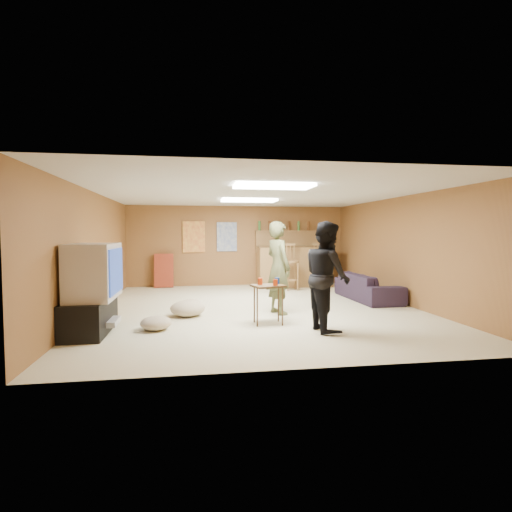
{
  "coord_description": "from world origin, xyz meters",
  "views": [
    {
      "loc": [
        -1.23,
        -7.55,
        1.45
      ],
      "look_at": [
        0.0,
        0.2,
        1.0
      ],
      "focal_mm": 28.0,
      "sensor_mm": 36.0,
      "label": 1
    }
  ],
  "objects": [
    {
      "name": "tv_body",
      "position": [
        -2.65,
        -1.5,
        0.9
      ],
      "size": [
        0.6,
        1.1,
        0.8
      ],
      "primitive_type": "cube",
      "color": "#B2B2B7",
      "rests_on": "tv_stand"
    },
    {
      "name": "tv_screen",
      "position": [
        -2.34,
        -1.5,
        0.9
      ],
      "size": [
        0.02,
        0.95,
        0.65
      ],
      "primitive_type": "cube",
      "color": "navy",
      "rests_on": "tv_body"
    },
    {
      "name": "cup_red_far",
      "position": [
        0.04,
        -1.46,
        0.68
      ],
      "size": [
        0.08,
        0.08,
        0.1
      ],
      "primitive_type": "cylinder",
      "rotation": [
        0.0,
        0.0,
        0.18
      ],
      "color": "#B2320B",
      "rests_on": "tray_table"
    },
    {
      "name": "ceiling_panel_back",
      "position": [
        0.0,
        1.2,
        2.17
      ],
      "size": [
        1.2,
        0.6,
        0.04
      ],
      "primitive_type": "cube",
      "color": "white",
      "rests_on": "ceiling"
    },
    {
      "name": "wall_front",
      "position": [
        0.0,
        -3.5,
        1.1
      ],
      "size": [
        6.0,
        0.02,
        2.2
      ],
      "primitive_type": "cube",
      "color": "brown",
      "rests_on": "ground"
    },
    {
      "name": "cup_blue",
      "position": [
        0.12,
        -1.25,
        0.68
      ],
      "size": [
        0.1,
        0.1,
        0.1
      ],
      "primitive_type": "cylinder",
      "rotation": [
        0.0,
        0.0,
        0.42
      ],
      "color": "navy",
      "rests_on": "tray_table"
    },
    {
      "name": "folding_chair_stack",
      "position": [
        -2.0,
        3.3,
        0.45
      ],
      "size": [
        0.5,
        0.26,
        0.91
      ],
      "primitive_type": "cube",
      "rotation": [
        -0.14,
        0.0,
        0.0
      ],
      "color": "maroon",
      "rests_on": "ground"
    },
    {
      "name": "ground",
      "position": [
        0.0,
        0.0,
        0.0
      ],
      "size": [
        7.0,
        7.0,
        0.0
      ],
      "primitive_type": "plane",
      "color": "beige",
      "rests_on": "ground"
    },
    {
      "name": "bottle_row",
      "position": [
        1.3,
        3.38,
        1.65
      ],
      "size": [
        1.48,
        0.08,
        0.26
      ],
      "primitive_type": null,
      "color": "#3F7233",
      "rests_on": "bar_shelf"
    },
    {
      "name": "wall_right",
      "position": [
        3.0,
        0.0,
        1.1
      ],
      "size": [
        0.02,
        7.0,
        2.2
      ],
      "primitive_type": "cube",
      "color": "brown",
      "rests_on": "ground"
    },
    {
      "name": "ceiling_panel_front",
      "position": [
        0.0,
        -1.5,
        2.17
      ],
      "size": [
        1.2,
        0.6,
        0.04
      ],
      "primitive_type": "cube",
      "color": "white",
      "rests_on": "ceiling"
    },
    {
      "name": "poster_right",
      "position": [
        -0.3,
        3.46,
        1.35
      ],
      "size": [
        0.55,
        0.03,
        0.8
      ],
      "primitive_type": "cube",
      "color": "#334C99",
      "rests_on": "wall_back"
    },
    {
      "name": "bar_shelf",
      "position": [
        1.5,
        3.4,
        1.5
      ],
      "size": [
        2.0,
        0.18,
        0.05
      ],
      "primitive_type": "cube",
      "color": "brown",
      "rests_on": "bar_backing"
    },
    {
      "name": "person_olive",
      "position": [
        0.28,
        -0.57,
        0.83
      ],
      "size": [
        0.59,
        0.71,
        1.66
      ],
      "primitive_type": "imported",
      "rotation": [
        0.0,
        0.0,
        1.94
      ],
      "color": "#515531",
      "rests_on": "ground"
    },
    {
      "name": "dvd_box",
      "position": [
        -2.5,
        -1.5,
        0.15
      ],
      "size": [
        0.35,
        0.5,
        0.08
      ],
      "primitive_type": "cube",
      "color": "#B2B2B7",
      "rests_on": "tv_stand"
    },
    {
      "name": "cushion_mid",
      "position": [
        -1.28,
        0.03,
        0.1
      ],
      "size": [
        0.58,
        0.58,
        0.2
      ],
      "primitive_type": "ellipsoid",
      "rotation": [
        0.0,
        0.0,
        0.36
      ],
      "color": "tan",
      "rests_on": "ground"
    },
    {
      "name": "cup_red_near",
      "position": [
        -0.17,
        -1.31,
        0.68
      ],
      "size": [
        0.08,
        0.08,
        0.11
      ],
      "primitive_type": "cylinder",
      "rotation": [
        0.0,
        0.0,
        0.01
      ],
      "color": "#B2320B",
      "rests_on": "tray_table"
    },
    {
      "name": "bar_lip",
      "position": [
        1.5,
        2.7,
        1.1
      ],
      "size": [
        2.1,
        0.12,
        0.05
      ],
      "primitive_type": "cube",
      "color": "#3C2813",
      "rests_on": "bar_counter"
    },
    {
      "name": "cushion_far",
      "position": [
        -1.79,
        -1.48,
        0.1
      ],
      "size": [
        0.6,
        0.6,
        0.21
      ],
      "primitive_type": "ellipsoid",
      "rotation": [
        0.0,
        0.0,
        -0.37
      ],
      "color": "tan",
      "rests_on": "ground"
    },
    {
      "name": "tray_table",
      "position": [
        -0.05,
        -1.36,
        0.31
      ],
      "size": [
        0.56,
        0.5,
        0.63
      ],
      "primitive_type": "cube",
      "rotation": [
        0.0,
        0.0,
        0.26
      ],
      "color": "#3C2813",
      "rests_on": "ground"
    },
    {
      "name": "bar_stool_right",
      "position": [
        2.05,
        2.5,
        0.67
      ],
      "size": [
        0.53,
        0.53,
        1.33
      ],
      "primitive_type": null,
      "rotation": [
        0.0,
        0.0,
        -0.29
      ],
      "color": "brown",
      "rests_on": "ground"
    },
    {
      "name": "person_black",
      "position": [
        0.74,
        -1.89,
        0.81
      ],
      "size": [
        0.66,
        0.83,
        1.63
      ],
      "primitive_type": "imported",
      "rotation": [
        0.0,
        0.0,
        1.63
      ],
      "color": "black",
      "rests_on": "ground"
    },
    {
      "name": "wall_left",
      "position": [
        -3.0,
        0.0,
        1.1
      ],
      "size": [
        0.02,
        7.0,
        2.2
      ],
      "primitive_type": "cube",
      "color": "brown",
      "rests_on": "ground"
    },
    {
      "name": "ceiling",
      "position": [
        0.0,
        0.0,
        2.2
      ],
      "size": [
        6.0,
        7.0,
        0.02
      ],
      "primitive_type": "cube",
      "color": "silver",
      "rests_on": "ground"
    },
    {
      "name": "bar_counter",
      "position": [
        1.5,
        2.95,
        0.55
      ],
      "size": [
        2.0,
        0.6,
        1.1
      ],
      "primitive_type": "cube",
      "color": "brown",
      "rests_on": "ground"
    },
    {
      "name": "bar_backing",
      "position": [
        1.5,
        3.42,
        1.2
      ],
      "size": [
        2.0,
        0.14,
        0.6
      ],
      "primitive_type": "cube",
      "color": "brown",
      "rests_on": "bar_counter"
    },
    {
      "name": "sofa",
      "position": [
        2.53,
        0.6,
        0.29
      ],
      "size": [
        0.8,
        1.97,
        0.57
      ],
      "primitive_type": "imported",
      "rotation": [
        0.0,
        0.0,
        1.59
      ],
      "color": "black",
      "rests_on": "ground"
    },
    {
      "name": "wall_back",
      "position": [
        0.0,
        3.5,
        1.1
      ],
      "size": [
        6.0,
        0.02,
        2.2
      ],
      "primitive_type": "cube",
      "color": "brown",
      "rests_on": "ground"
    },
    {
      "name": "bar_stool_left",
      "position": [
        1.26,
        2.31,
        0.55
      ],
      "size": [
        0.38,
        0.38,
        1.1
      ],
      "primitive_type": null,
      "rotation": [
        0.0,
        0.0,
        -0.11
      ],
      "color": "brown",
      "rests_on": "ground"
    },
    {
      "name": "cushion_near_tv",
      "position": [
        -1.33,
        -0.54,
        0.14
      ],
      "size": [
        0.79,
        0.79,
        0.27
      ],
      "primitive_type": "ellipsoid",
      "rotation": [
        0.0,
        0.0,
        -0.4
      ],
      "color": "tan",
      "rests_on": "ground"
    },
    {
      "name": "tv_stand",
      "position": [
        -2.72,
        -1.5,
        0.25
      ],
      "size": [
        0.55,
        1.3,
        0.5
      ],
      "primitive_type": "cube",
      "color": "black",
      "rests_on": "ground"
    },
    {
      "name": "poster_left",
      "position": [
        -1.2,
        3.46,
        1.35
      ],
      "size": [
        0.6,
        0.03,
        0.85
      ],
      "primitive_type": "cube",
      "color": "#BF3F26",
      "rests_on": "wall_back"
    }
  ]
}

